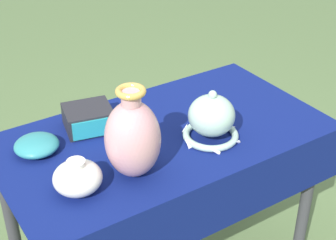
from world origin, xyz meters
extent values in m
cylinder|color=#38383D|center=(0.49, -0.24, 0.35)|extent=(0.04, 0.04, 0.70)
cylinder|color=#38383D|center=(-0.49, 0.24, 0.35)|extent=(0.04, 0.04, 0.70)
cylinder|color=#38383D|center=(0.49, 0.24, 0.35)|extent=(0.04, 0.04, 0.70)
cube|color=#38383D|center=(0.00, 0.00, 0.71)|extent=(1.07, 0.57, 0.03)
cube|color=navy|center=(0.00, 0.00, 0.73)|extent=(1.09, 0.59, 0.01)
cube|color=navy|center=(0.00, -0.30, 0.63)|extent=(1.09, 0.01, 0.20)
ellipsoid|color=#D19399|center=(-0.19, -0.14, 0.85)|extent=(0.16, 0.16, 0.24)
cylinder|color=#D19399|center=(-0.19, -0.14, 0.98)|extent=(0.06, 0.06, 0.04)
torus|color=gold|center=(-0.19, -0.14, 1.00)|extent=(0.08, 0.08, 0.02)
torus|color=#A8CCB7|center=(0.11, -0.11, 0.74)|extent=(0.18, 0.18, 0.02)
ellipsoid|color=#A8CCB7|center=(0.11, -0.11, 0.82)|extent=(0.15, 0.15, 0.13)
sphere|color=#A8CCB7|center=(0.11, -0.11, 0.89)|extent=(0.03, 0.03, 0.03)
cone|color=white|center=(0.20, -0.11, 0.74)|extent=(0.01, 0.04, 0.03)
cone|color=white|center=(0.16, -0.03, 0.74)|extent=(0.04, 0.03, 0.03)
cone|color=white|center=(0.07, -0.03, 0.74)|extent=(0.04, 0.03, 0.03)
cone|color=white|center=(0.02, -0.11, 0.74)|extent=(0.01, 0.04, 0.03)
cone|color=white|center=(0.07, -0.19, 0.74)|extent=(0.04, 0.03, 0.03)
cone|color=white|center=(0.16, -0.19, 0.74)|extent=(0.04, 0.03, 0.03)
cube|color=#232328|center=(-0.19, 0.16, 0.77)|extent=(0.18, 0.17, 0.08)
cube|color=teal|center=(-0.21, 0.09, 0.77)|extent=(0.13, 0.03, 0.06)
ellipsoid|color=teal|center=(-0.39, 0.12, 0.76)|extent=(0.14, 0.14, 0.05)
ellipsoid|color=white|center=(-0.36, -0.13, 0.78)|extent=(0.14, 0.14, 0.09)
cylinder|color=white|center=(-0.36, -0.13, 0.83)|extent=(0.05, 0.05, 0.02)
camera|label=1|loc=(-0.76, -1.22, 1.64)|focal=55.00mm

